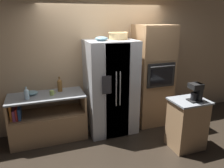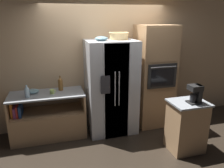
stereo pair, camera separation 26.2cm
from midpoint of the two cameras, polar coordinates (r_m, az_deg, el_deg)
ground_plane at (r=4.64m, az=-1.78°, el=-12.06°), size 20.00×20.00×0.00m
wall_back at (r=4.61m, az=-3.85°, el=6.31°), size 12.00×0.06×2.80m
counter_left at (r=4.46m, az=-18.03°, el=-9.67°), size 1.38×0.64×0.88m
refrigerator at (r=4.34m, az=-2.04°, el=-0.85°), size 0.95×0.81×1.85m
wall_oven at (r=4.71m, az=8.91°, el=2.15°), size 0.74×0.73×2.11m
island_counter at (r=4.09m, az=17.24°, el=-9.91°), size 0.62×0.51×0.90m
wicker_basket at (r=4.26m, az=-0.17°, el=12.57°), size 0.38×0.38×0.14m
fruit_bowl at (r=4.03m, az=-4.67°, el=11.74°), size 0.24×0.24×0.08m
bottle_tall at (r=4.33m, az=-15.20°, el=-0.21°), size 0.09×0.09×0.29m
bottle_short at (r=4.12m, az=-23.15°, el=-2.30°), size 0.08×0.08×0.22m
mug at (r=4.19m, az=-17.17°, el=-2.24°), size 0.11×0.08×0.09m
mixing_bowl at (r=4.33m, az=-21.94°, el=-2.19°), size 0.23×0.23×0.07m
coffee_maker at (r=3.85m, az=19.35°, el=-1.87°), size 0.20×0.18×0.31m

